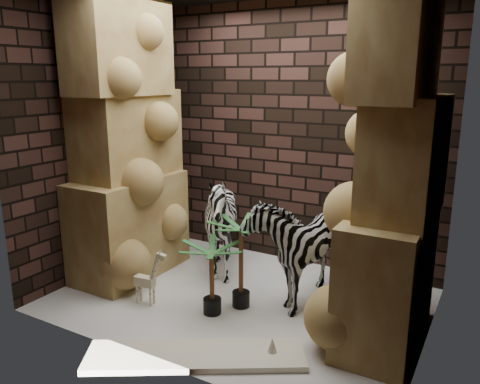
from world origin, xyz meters
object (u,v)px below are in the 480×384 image
Objects in this scene: zebra_right at (302,236)px; surfboard at (196,356)px; palm_back at (212,279)px; giraffe_toy at (144,275)px; zebra_left at (221,229)px; palm_front at (241,264)px.

zebra_right is 0.75× the size of surfboard.
giraffe_toy is at bearing -166.75° from palm_back.
surfboard is at bearing -67.21° from palm_back.
surfboard is (-0.29, -1.42, -0.62)m from zebra_right.
zebra_left reaches higher than surfboard.
palm_back is at bearing 7.67° from giraffe_toy.
zebra_right is 1.08× the size of zebra_left.
palm_front is at bearing 66.29° from surfboard.
palm_front is at bearing -121.97° from zebra_right.
palm_back is at bearing -122.81° from palm_front.
zebra_right is 0.98m from zebra_left.
zebra_right is at bearing 47.23° from surfboard.
zebra_right is 0.67m from palm_front.
surfboard is at bearing -82.57° from palm_front.
zebra_right is 1.85× the size of palm_back.
palm_front is 1.04m from surfboard.
zebra_left is at bearing 136.20° from palm_front.
giraffe_toy reaches higher than surfboard.
zebra_left reaches higher than palm_front.
palm_back is at bearing 81.66° from surfboard.
zebra_right reaches higher than giraffe_toy.
giraffe_toy is at bearing -94.32° from zebra_left.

